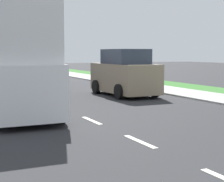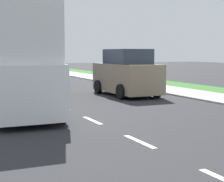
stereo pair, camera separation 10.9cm
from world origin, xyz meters
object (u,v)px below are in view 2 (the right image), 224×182
Objects in this scene: car_parked_far at (127,74)px; car_outgoing_far at (37,70)px; delivery_truck at (19,67)px; car_oncoming_second at (5,75)px.

car_outgoing_far is at bearing 107.88° from car_parked_far.
car_outgoing_far is 1.01× the size of car_parked_far.
delivery_truck is 1.06× the size of car_oncoming_second.
delivery_truck is 12.74m from car_outgoing_far.
car_parked_far is at bearing 36.80° from delivery_truck.
car_outgoing_far is at bearing 74.44° from delivery_truck.
delivery_truck is at bearing -94.65° from car_oncoming_second.
car_parked_far is at bearing -72.12° from car_outgoing_far.
delivery_truck reaches higher than car_parked_far.
car_outgoing_far is at bearing 64.57° from car_oncoming_second.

